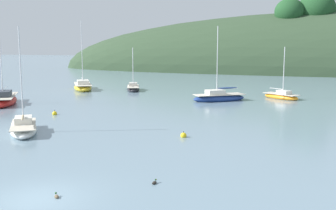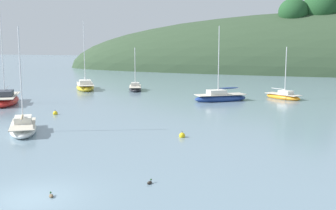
{
  "view_description": "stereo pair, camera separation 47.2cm",
  "coord_description": "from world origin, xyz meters",
  "px_view_note": "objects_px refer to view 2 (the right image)",
  "views": [
    {
      "loc": [
        10.11,
        -14.36,
        6.58
      ],
      "look_at": [
        0.0,
        20.0,
        1.2
      ],
      "focal_mm": 43.59,
      "sensor_mm": 36.0,
      "label": 1
    },
    {
      "loc": [
        10.57,
        -14.22,
        6.58
      ],
      "look_at": [
        0.0,
        20.0,
        1.2
      ],
      "focal_mm": 43.59,
      "sensor_mm": 36.0,
      "label": 2
    }
  ],
  "objects_px": {
    "duck_lone_right": "(150,183)",
    "duck_trailing": "(51,196)",
    "sailboat_yellow_far": "(23,128)",
    "mooring_buoy_outer": "(55,113)",
    "sailboat_cream_ketch": "(220,98)",
    "sailboat_navy_dinghy": "(135,88)",
    "sailboat_grey_yawl": "(85,87)",
    "sailboat_white_near": "(6,100)",
    "sailboat_black_sloop": "(283,96)",
    "mooring_buoy_inner": "(182,136)"
  },
  "relations": [
    {
      "from": "sailboat_yellow_far",
      "to": "sailboat_cream_ketch",
      "type": "bearing_deg",
      "value": 62.39
    },
    {
      "from": "sailboat_black_sloop",
      "to": "sailboat_navy_dinghy",
      "type": "bearing_deg",
      "value": 171.32
    },
    {
      "from": "sailboat_white_near",
      "to": "mooring_buoy_outer",
      "type": "xyz_separation_m",
      "value": [
        9.14,
        -4.46,
        -0.33
      ]
    },
    {
      "from": "duck_lone_right",
      "to": "sailboat_white_near",
      "type": "bearing_deg",
      "value": 140.44
    },
    {
      "from": "sailboat_grey_yawl",
      "to": "sailboat_cream_ketch",
      "type": "distance_m",
      "value": 21.67
    },
    {
      "from": "sailboat_grey_yawl",
      "to": "duck_lone_right",
      "type": "xyz_separation_m",
      "value": [
        22.57,
        -35.23,
        -0.38
      ]
    },
    {
      "from": "mooring_buoy_inner",
      "to": "duck_lone_right",
      "type": "relative_size",
      "value": 1.27
    },
    {
      "from": "sailboat_navy_dinghy",
      "to": "duck_lone_right",
      "type": "distance_m",
      "value": 39.41
    },
    {
      "from": "sailboat_yellow_far",
      "to": "sailboat_cream_ketch",
      "type": "xyz_separation_m",
      "value": [
        11.15,
        21.32,
        0.04
      ]
    },
    {
      "from": "sailboat_cream_ketch",
      "to": "sailboat_navy_dinghy",
      "type": "bearing_deg",
      "value": 152.08
    },
    {
      "from": "sailboat_yellow_far",
      "to": "mooring_buoy_inner",
      "type": "distance_m",
      "value": 11.98
    },
    {
      "from": "sailboat_yellow_far",
      "to": "mooring_buoy_outer",
      "type": "bearing_deg",
      "value": 105.3
    },
    {
      "from": "mooring_buoy_outer",
      "to": "sailboat_navy_dinghy",
      "type": "bearing_deg",
      "value": 90.67
    },
    {
      "from": "mooring_buoy_outer",
      "to": "mooring_buoy_inner",
      "type": "distance_m",
      "value": 14.97
    },
    {
      "from": "sailboat_white_near",
      "to": "duck_lone_right",
      "type": "distance_m",
      "value": 31.26
    },
    {
      "from": "sailboat_white_near",
      "to": "sailboat_yellow_far",
      "type": "distance_m",
      "value": 16.42
    },
    {
      "from": "sailboat_navy_dinghy",
      "to": "sailboat_black_sloop",
      "type": "bearing_deg",
      "value": -8.68
    },
    {
      "from": "sailboat_black_sloop",
      "to": "sailboat_cream_ketch",
      "type": "xyz_separation_m",
      "value": [
        -6.98,
        -4.01,
        0.08
      ]
    },
    {
      "from": "sailboat_navy_dinghy",
      "to": "mooring_buoy_inner",
      "type": "xyz_separation_m",
      "value": [
        14.13,
        -26.5,
        -0.21
      ]
    },
    {
      "from": "sailboat_navy_dinghy",
      "to": "duck_lone_right",
      "type": "relative_size",
      "value": 14.68
    },
    {
      "from": "sailboat_grey_yawl",
      "to": "mooring_buoy_inner",
      "type": "height_order",
      "value": "sailboat_grey_yawl"
    },
    {
      "from": "mooring_buoy_outer",
      "to": "sailboat_yellow_far",
      "type": "bearing_deg",
      "value": -74.7
    },
    {
      "from": "sailboat_white_near",
      "to": "duck_trailing",
      "type": "bearing_deg",
      "value": -47.88
    },
    {
      "from": "sailboat_white_near",
      "to": "duck_lone_right",
      "type": "height_order",
      "value": "sailboat_white_near"
    },
    {
      "from": "sailboat_white_near",
      "to": "sailboat_yellow_far",
      "type": "relative_size",
      "value": 1.27
    },
    {
      "from": "sailboat_grey_yawl",
      "to": "duck_lone_right",
      "type": "relative_size",
      "value": 23.65
    },
    {
      "from": "sailboat_white_near",
      "to": "mooring_buoy_inner",
      "type": "height_order",
      "value": "sailboat_white_near"
    },
    {
      "from": "sailboat_yellow_far",
      "to": "duck_lone_right",
      "type": "bearing_deg",
      "value": -31.5
    },
    {
      "from": "duck_lone_right",
      "to": "sailboat_grey_yawl",
      "type": "bearing_deg",
      "value": 122.64
    },
    {
      "from": "sailboat_yellow_far",
      "to": "mooring_buoy_outer",
      "type": "height_order",
      "value": "sailboat_yellow_far"
    },
    {
      "from": "mooring_buoy_inner",
      "to": "sailboat_yellow_far",
      "type": "bearing_deg",
      "value": -170.63
    },
    {
      "from": "sailboat_black_sloop",
      "to": "sailboat_navy_dinghy",
      "type": "xyz_separation_m",
      "value": [
        -20.44,
        3.12,
        0.01
      ]
    },
    {
      "from": "mooring_buoy_inner",
      "to": "sailboat_grey_yawl",
      "type": "bearing_deg",
      "value": 130.26
    },
    {
      "from": "sailboat_cream_ketch",
      "to": "duck_lone_right",
      "type": "relative_size",
      "value": 20.72
    },
    {
      "from": "mooring_buoy_outer",
      "to": "sailboat_cream_ketch",
      "type": "bearing_deg",
      "value": 46.19
    },
    {
      "from": "sailboat_grey_yawl",
      "to": "mooring_buoy_inner",
      "type": "relative_size",
      "value": 18.67
    },
    {
      "from": "sailboat_navy_dinghy",
      "to": "sailboat_cream_ketch",
      "type": "bearing_deg",
      "value": -27.92
    },
    {
      "from": "sailboat_black_sloop",
      "to": "mooring_buoy_outer",
      "type": "xyz_separation_m",
      "value": [
        -20.2,
        -17.79,
        -0.19
      ]
    },
    {
      "from": "sailboat_grey_yawl",
      "to": "mooring_buoy_outer",
      "type": "xyz_separation_m",
      "value": [
        7.61,
        -19.78,
        -0.31
      ]
    },
    {
      "from": "mooring_buoy_inner",
      "to": "sailboat_black_sloop",
      "type": "bearing_deg",
      "value": 74.89
    },
    {
      "from": "sailboat_yellow_far",
      "to": "sailboat_cream_ketch",
      "type": "height_order",
      "value": "sailboat_cream_ketch"
    },
    {
      "from": "sailboat_navy_dinghy",
      "to": "mooring_buoy_inner",
      "type": "bearing_deg",
      "value": -61.94
    },
    {
      "from": "sailboat_white_near",
      "to": "mooring_buoy_inner",
      "type": "bearing_deg",
      "value": -23.59
    },
    {
      "from": "sailboat_grey_yawl",
      "to": "sailboat_white_near",
      "type": "distance_m",
      "value": 15.4
    },
    {
      "from": "duck_lone_right",
      "to": "mooring_buoy_outer",
      "type": "bearing_deg",
      "value": 134.08
    },
    {
      "from": "sailboat_navy_dinghy",
      "to": "sailboat_white_near",
      "type": "bearing_deg",
      "value": -118.39
    },
    {
      "from": "duck_trailing",
      "to": "sailboat_black_sloop",
      "type": "bearing_deg",
      "value": 76.38
    },
    {
      "from": "sailboat_grey_yawl",
      "to": "sailboat_cream_ketch",
      "type": "height_order",
      "value": "sailboat_grey_yawl"
    },
    {
      "from": "sailboat_navy_dinghy",
      "to": "mooring_buoy_outer",
      "type": "distance_m",
      "value": 20.91
    },
    {
      "from": "duck_lone_right",
      "to": "duck_trailing",
      "type": "relative_size",
      "value": 1.14
    }
  ]
}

